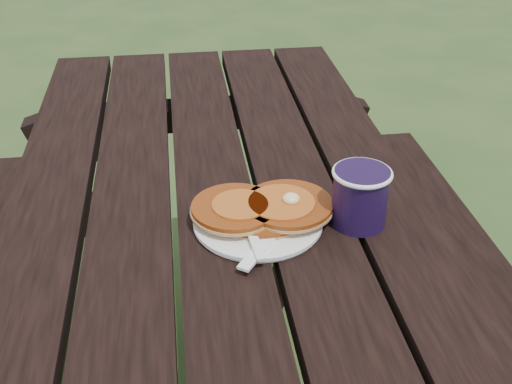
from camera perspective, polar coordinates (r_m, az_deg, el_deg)
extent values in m
cube|color=black|center=(1.08, -3.11, -4.57)|extent=(0.75, 1.80, 0.04)
cube|color=black|center=(1.42, 20.81, -12.33)|extent=(0.25, 1.80, 0.04)
cylinder|color=white|center=(1.08, 0.18, -2.72)|extent=(0.25, 0.25, 0.01)
cylinder|color=#86390F|center=(1.09, 0.45, -1.86)|extent=(0.15, 0.15, 0.01)
cylinder|color=#86390F|center=(1.08, -1.93, -1.43)|extent=(0.15, 0.15, 0.01)
cylinder|color=#86390F|center=(1.09, 2.88, -1.15)|extent=(0.15, 0.15, 0.01)
cylinder|color=#9D4916|center=(1.08, 2.29, -0.87)|extent=(0.11, 0.11, 0.00)
ellipsoid|color=#F4E59E|center=(1.08, 3.14, -0.59)|extent=(0.03, 0.03, 0.02)
cube|color=white|center=(1.03, 1.18, -4.16)|extent=(0.12, 0.16, 0.00)
cylinder|color=black|center=(1.08, 9.23, -0.46)|extent=(0.09, 0.09, 0.10)
torus|color=white|center=(1.05, 9.44, 1.68)|extent=(0.10, 0.10, 0.01)
cylinder|color=black|center=(1.06, 9.43, 1.58)|extent=(0.08, 0.08, 0.01)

